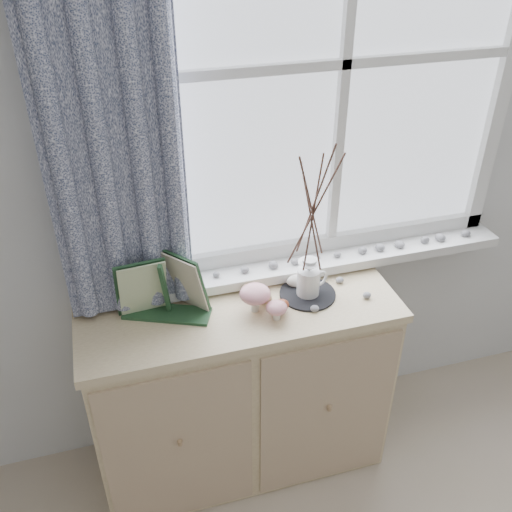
{
  "coord_description": "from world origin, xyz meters",
  "views": [
    {
      "loc": [
        -0.56,
        0.14,
        2.17
      ],
      "look_at": [
        -0.1,
        1.7,
        1.1
      ],
      "focal_mm": 40.0,
      "sensor_mm": 36.0,
      "label": 1
    }
  ],
  "objects_px": {
    "sideboard": "(241,389)",
    "toadstool_cluster": "(260,298)",
    "twig_pitcher": "(313,208)",
    "botanical_book": "(166,291)"
  },
  "relations": [
    {
      "from": "sideboard",
      "to": "toadstool_cluster",
      "type": "relative_size",
      "value": 7.21
    },
    {
      "from": "toadstool_cluster",
      "to": "twig_pitcher",
      "type": "xyz_separation_m",
      "value": [
        0.2,
        0.05,
        0.31
      ]
    },
    {
      "from": "toadstool_cluster",
      "to": "twig_pitcher",
      "type": "relative_size",
      "value": 0.25
    },
    {
      "from": "botanical_book",
      "to": "twig_pitcher",
      "type": "relative_size",
      "value": 0.56
    },
    {
      "from": "sideboard",
      "to": "twig_pitcher",
      "type": "distance_m",
      "value": 0.85
    },
    {
      "from": "botanical_book",
      "to": "twig_pitcher",
      "type": "distance_m",
      "value": 0.59
    },
    {
      "from": "sideboard",
      "to": "toadstool_cluster",
      "type": "xyz_separation_m",
      "value": [
        0.07,
        -0.05,
        0.49
      ]
    },
    {
      "from": "toadstool_cluster",
      "to": "twig_pitcher",
      "type": "bearing_deg",
      "value": 14.35
    },
    {
      "from": "toadstool_cluster",
      "to": "twig_pitcher",
      "type": "distance_m",
      "value": 0.38
    },
    {
      "from": "toadstool_cluster",
      "to": "sideboard",
      "type": "bearing_deg",
      "value": 145.56
    }
  ]
}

